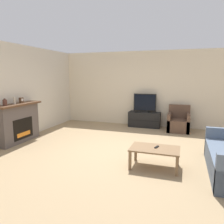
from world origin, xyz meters
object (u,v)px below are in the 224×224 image
(mantel_vase_centre_left, at_px, (14,100))
(mantel_clock, at_px, (21,100))
(fireplace, at_px, (18,122))
(remote, at_px, (157,147))
(mantel_vase_left, at_px, (5,102))
(coffee_table, at_px, (155,150))
(tv_stand, at_px, (144,119))
(armchair, at_px, (179,123))
(tv, at_px, (145,104))

(mantel_vase_centre_left, height_order, mantel_clock, mantel_vase_centre_left)
(fireplace, bearing_deg, remote, -7.50)
(mantel_vase_centre_left, xyz_separation_m, remote, (3.82, -0.40, -0.76))
(remote, bearing_deg, mantel_vase_left, -164.29)
(coffee_table, bearing_deg, remote, 56.39)
(tv_stand, relative_size, coffee_table, 1.16)
(fireplace, height_order, mantel_clock, mantel_clock)
(tv_stand, bearing_deg, mantel_vase_centre_left, -134.67)
(armchair, distance_m, coffee_table, 3.24)
(fireplace, distance_m, tv_stand, 4.17)
(mantel_vase_left, relative_size, tv_stand, 0.17)
(coffee_table, distance_m, remote, 0.08)
(mantel_vase_centre_left, relative_size, coffee_table, 0.22)
(mantel_vase_left, distance_m, coffee_table, 3.88)
(mantel_clock, relative_size, remote, 0.97)
(mantel_clock, bearing_deg, fireplace, -96.82)
(mantel_vase_centre_left, height_order, armchair, mantel_vase_centre_left)
(fireplace, relative_size, armchair, 1.72)
(fireplace, relative_size, remote, 9.40)
(coffee_table, height_order, remote, remote)
(tv_stand, xyz_separation_m, coffee_table, (0.82, -3.45, 0.09))
(mantel_clock, distance_m, armchair, 4.94)
(mantel_vase_left, distance_m, mantel_vase_centre_left, 0.33)
(tv_stand, bearing_deg, mantel_vase_left, -131.70)
(mantel_vase_left, bearing_deg, tv_stand, 48.30)
(mantel_vase_left, distance_m, mantel_clock, 0.58)
(tv_stand, bearing_deg, armchair, -10.83)
(mantel_vase_centre_left, distance_m, coffee_table, 3.91)
(fireplace, xyz_separation_m, mantel_vase_left, (0.02, -0.44, 0.61))
(remote, bearing_deg, fireplace, -170.78)
(mantel_vase_centre_left, height_order, coffee_table, mantel_vase_centre_left)
(armchair, height_order, remote, armchair)
(mantel_vase_centre_left, bearing_deg, remote, -5.91)
(mantel_vase_centre_left, xyz_separation_m, coffee_table, (3.79, -0.44, -0.82))
(mantel_vase_centre_left, bearing_deg, mantel_clock, 89.83)
(tv, bearing_deg, armchair, -10.72)
(mantel_vase_left, relative_size, tv, 0.23)
(mantel_vase_left, bearing_deg, fireplace, 92.18)
(tv_stand, relative_size, tv, 1.40)
(tv, xyz_separation_m, remote, (0.85, -3.40, -0.43))
(mantel_vase_left, xyz_separation_m, remote, (3.82, -0.07, -0.74))
(fireplace, relative_size, tv_stand, 1.31)
(coffee_table, bearing_deg, armchair, 83.59)
(tv_stand, bearing_deg, mantel_clock, -137.20)
(mantel_clock, height_order, remote, mantel_clock)
(fireplace, distance_m, tv, 4.17)
(mantel_vase_left, height_order, tv_stand, mantel_vase_left)
(mantel_vase_centre_left, bearing_deg, mantel_vase_left, -90.00)
(tv, distance_m, coffee_table, 3.58)
(mantel_vase_left, bearing_deg, tv, 48.28)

